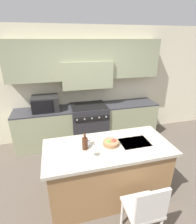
{
  "coord_description": "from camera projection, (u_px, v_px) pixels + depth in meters",
  "views": [
    {
      "loc": [
        -0.75,
        -1.98,
        2.39
      ],
      "look_at": [
        -0.03,
        0.81,
        1.19
      ],
      "focal_mm": 28.0,
      "sensor_mm": 36.0,
      "label": 1
    }
  ],
  "objects": [
    {
      "name": "microwave",
      "position": [
        45.0,
        103.0,
        3.87
      ],
      "size": [
        0.57,
        0.43,
        0.33
      ],
      "color": "black",
      "rests_on": "back_counter"
    },
    {
      "name": "wine_glass_near",
      "position": [
        94.0,
        148.0,
        2.29
      ],
      "size": [
        0.08,
        0.08,
        0.19
      ],
      "color": "white",
      "rests_on": "kitchen_island"
    },
    {
      "name": "kitchen_island",
      "position": [
        108.0,
        171.0,
        2.75
      ],
      "size": [
        1.88,
        0.87,
        0.94
      ],
      "color": "olive",
      "rests_on": "ground_plane"
    },
    {
      "name": "back_cabinetry",
      "position": [
        86.0,
        76.0,
        4.12
      ],
      "size": [
        10.0,
        0.46,
        2.7
      ],
      "color": "beige",
      "rests_on": "ground_plane"
    },
    {
      "name": "back_counter",
      "position": [
        89.0,
        124.0,
        4.33
      ],
      "size": [
        3.42,
        0.62,
        0.91
      ],
      "color": "gray",
      "rests_on": "ground_plane"
    },
    {
      "name": "wine_glass_far",
      "position": [
        88.0,
        137.0,
        2.56
      ],
      "size": [
        0.08,
        0.08,
        0.19
      ],
      "color": "white",
      "rests_on": "kitchen_island"
    },
    {
      "name": "island_chair",
      "position": [
        145.0,
        210.0,
        2.05
      ],
      "size": [
        0.42,
        0.4,
        0.94
      ],
      "color": "beige",
      "rests_on": "ground_plane"
    },
    {
      "name": "range_stove",
      "position": [
        89.0,
        123.0,
        4.31
      ],
      "size": [
        0.85,
        0.7,
        0.95
      ],
      "color": "#2D2D33",
      "rests_on": "ground_plane"
    },
    {
      "name": "fruit_bowl",
      "position": [
        111.0,
        143.0,
        2.59
      ],
      "size": [
        0.23,
        0.23,
        0.09
      ],
      "color": "#996B47",
      "rests_on": "kitchen_island"
    },
    {
      "name": "wine_bottle",
      "position": [
        85.0,
        143.0,
        2.47
      ],
      "size": [
        0.09,
        0.09,
        0.25
      ],
      "color": "#422314",
      "rests_on": "kitchen_island"
    },
    {
      "name": "ground_plane",
      "position": [
        112.0,
        197.0,
        2.87
      ],
      "size": [
        10.0,
        10.0,
        0.0
      ],
      "primitive_type": "plane",
      "color": "brown"
    }
  ]
}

